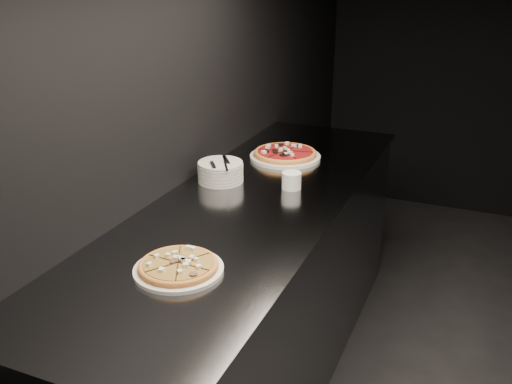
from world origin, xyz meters
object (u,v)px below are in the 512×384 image
at_px(counter, 253,293).
at_px(ramekin, 292,180).
at_px(pizza_tomato, 285,154).
at_px(plate_stack, 220,172).
at_px(cutlery, 220,163).
at_px(pizza_mushroom, 178,267).

bearing_deg(counter, ramekin, 59.56).
distance_m(pizza_tomato, ramekin, 0.42).
distance_m(plate_stack, cutlery, 0.05).
relative_size(counter, cutlery, 11.87).
relative_size(counter, pizza_tomato, 6.43).
bearing_deg(ramekin, pizza_mushroom, -95.85).
height_order(counter, pizza_mushroom, pizza_mushroom).
bearing_deg(cutlery, pizza_tomato, 34.58).
bearing_deg(pizza_tomato, counter, -83.47).
relative_size(pizza_mushroom, ramekin, 3.42).
relative_size(counter, plate_stack, 12.05).
bearing_deg(pizza_tomato, plate_stack, -110.49).
distance_m(pizza_mushroom, pizza_tomato, 1.21).
bearing_deg(pizza_tomato, cutlery, -108.86).
bearing_deg(plate_stack, counter, -32.76).
relative_size(cutlery, ramekin, 2.42).
xyz_separation_m(pizza_mushroom, cutlery, (-0.23, 0.77, 0.08)).
relative_size(counter, ramekin, 28.73).
distance_m(pizza_mushroom, cutlery, 0.81).
bearing_deg(counter, pizza_tomato, 96.53).
relative_size(pizza_mushroom, cutlery, 1.41).
bearing_deg(plate_stack, cutlery, -62.38).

